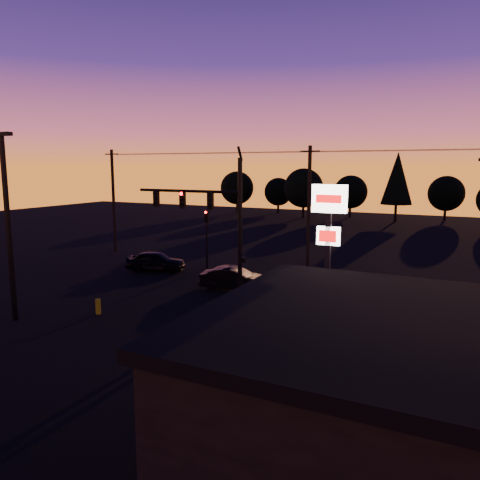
# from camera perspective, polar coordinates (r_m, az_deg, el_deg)

# --- Properties ---
(ground) EXTENTS (120.00, 120.00, 0.00)m
(ground) POSITION_cam_1_polar(r_m,az_deg,el_deg) (23.16, -7.89, -10.16)
(ground) COLOR black
(ground) RESTS_ON ground
(lane_arrow) EXTENTS (1.20, 3.10, 0.01)m
(lane_arrow) POSITION_cam_1_polar(r_m,az_deg,el_deg) (24.23, -4.64, -9.22)
(lane_arrow) COLOR beige
(lane_arrow) RESTS_ON ground
(traffic_signal_mast) EXTENTS (6.79, 0.52, 8.58)m
(traffic_signal_mast) POSITION_cam_1_polar(r_m,az_deg,el_deg) (25.46, -3.23, 3.05)
(traffic_signal_mast) COLOR black
(traffic_signal_mast) RESTS_ON ground
(secondary_signal) EXTENTS (0.30, 0.31, 4.35)m
(secondary_signal) POSITION_cam_1_polar(r_m,az_deg,el_deg) (34.59, -4.10, 1.15)
(secondary_signal) COLOR black
(secondary_signal) RESTS_ON ground
(parking_lot_light) EXTENTS (1.25, 0.30, 9.14)m
(parking_lot_light) POSITION_cam_1_polar(r_m,az_deg,el_deg) (25.08, -26.50, 2.79)
(parking_lot_light) COLOR black
(parking_lot_light) RESTS_ON ground
(pylon_sign) EXTENTS (1.50, 0.28, 6.80)m
(pylon_sign) POSITION_cam_1_polar(r_m,az_deg,el_deg) (20.41, 10.74, 1.37)
(pylon_sign) COLOR black
(pylon_sign) RESTS_ON ground
(utility_pole_0) EXTENTS (1.40, 0.26, 9.00)m
(utility_pole_0) POSITION_cam_1_polar(r_m,az_deg,el_deg) (42.93, -15.16, 4.71)
(utility_pole_0) COLOR black
(utility_pole_0) RESTS_ON ground
(utility_pole_1) EXTENTS (1.40, 0.26, 9.00)m
(utility_pole_1) POSITION_cam_1_polar(r_m,az_deg,el_deg) (33.79, 8.38, 3.85)
(utility_pole_1) COLOR black
(utility_pole_1) RESTS_ON ground
(power_wires) EXTENTS (36.00, 1.22, 0.07)m
(power_wires) POSITION_cam_1_polar(r_m,az_deg,el_deg) (33.67, 8.54, 10.60)
(power_wires) COLOR black
(power_wires) RESTS_ON ground
(bollard) EXTENTS (0.26, 0.26, 0.79)m
(bollard) POSITION_cam_1_polar(r_m,az_deg,el_deg) (25.47, -16.91, -7.76)
(bollard) COLOR #B8BD12
(bollard) RESTS_ON ground
(tree_0) EXTENTS (5.36, 5.36, 6.74)m
(tree_0) POSITION_cam_1_polar(r_m,az_deg,el_deg) (76.31, -0.36, 6.36)
(tree_0) COLOR black
(tree_0) RESTS_ON ground
(tree_1) EXTENTS (4.54, 4.54, 5.71)m
(tree_1) POSITION_cam_1_polar(r_m,az_deg,el_deg) (76.60, 4.69, 5.88)
(tree_1) COLOR black
(tree_1) RESTS_ON ground
(tree_2) EXTENTS (5.77, 5.78, 7.26)m
(tree_2) POSITION_cam_1_polar(r_m,az_deg,el_deg) (69.78, 7.76, 6.29)
(tree_2) COLOR black
(tree_2) RESTS_ON ground
(tree_3) EXTENTS (4.95, 4.95, 6.22)m
(tree_3) POSITION_cam_1_polar(r_m,az_deg,el_deg) (72.00, 13.33, 5.72)
(tree_3) COLOR black
(tree_3) RESTS_ON ground
(tree_4) EXTENTS (4.18, 4.18, 9.50)m
(tree_4) POSITION_cam_1_polar(r_m,az_deg,el_deg) (67.67, 18.62, 7.14)
(tree_4) COLOR black
(tree_4) RESTS_ON ground
(tree_5) EXTENTS (4.95, 4.95, 6.22)m
(tree_5) POSITION_cam_1_polar(r_m,az_deg,el_deg) (72.17, 23.84, 5.20)
(tree_5) COLOR black
(tree_5) RESTS_ON ground
(car_left) EXTENTS (4.59, 2.94, 1.46)m
(car_left) POSITION_cam_1_polar(r_m,az_deg,el_deg) (34.64, -10.22, -2.53)
(car_left) COLOR black
(car_left) RESTS_ON ground
(car_mid) EXTENTS (4.44, 2.24, 1.40)m
(car_mid) POSITION_cam_1_polar(r_m,az_deg,el_deg) (28.95, -0.68, -4.73)
(car_mid) COLOR black
(car_mid) RESTS_ON ground
(suv_parked) EXTENTS (3.72, 5.49, 1.40)m
(suv_parked) POSITION_cam_1_polar(r_m,az_deg,el_deg) (17.36, 10.68, -14.47)
(suv_parked) COLOR black
(suv_parked) RESTS_ON ground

